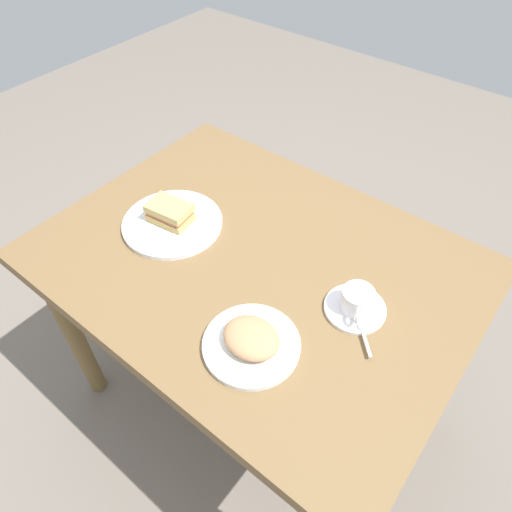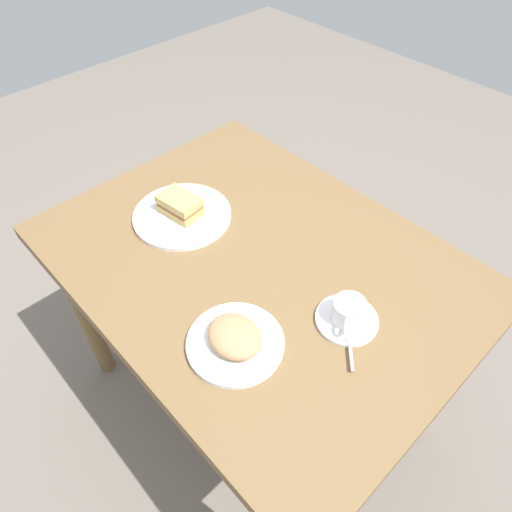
{
  "view_description": "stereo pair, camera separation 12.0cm",
  "coord_description": "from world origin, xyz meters",
  "px_view_note": "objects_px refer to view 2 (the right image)",
  "views": [
    {
      "loc": [
        -0.53,
        0.67,
        1.68
      ],
      "look_at": [
        -0.01,
        0.02,
        0.8
      ],
      "focal_mm": 32.57,
      "sensor_mm": 36.0,
      "label": 1
    },
    {
      "loc": [
        -0.62,
        0.59,
        1.68
      ],
      "look_at": [
        -0.01,
        0.02,
        0.8
      ],
      "focal_mm": 32.57,
      "sensor_mm": 36.0,
      "label": 2
    }
  ],
  "objects_px": {
    "coffee_saucer": "(347,320)",
    "side_plate": "(235,343)",
    "sandwich_front": "(180,205)",
    "sandwich_plate": "(182,215)",
    "dining_table": "(256,281)",
    "coffee_cup": "(349,311)",
    "spoon": "(350,345)"
  },
  "relations": [
    {
      "from": "coffee_saucer",
      "to": "coffee_cup",
      "type": "bearing_deg",
      "value": 119.08
    },
    {
      "from": "coffee_saucer",
      "to": "coffee_cup",
      "type": "distance_m",
      "value": 0.04
    },
    {
      "from": "sandwich_front",
      "to": "dining_table",
      "type": "bearing_deg",
      "value": -171.14
    },
    {
      "from": "dining_table",
      "to": "coffee_cup",
      "type": "height_order",
      "value": "coffee_cup"
    },
    {
      "from": "coffee_cup",
      "to": "sandwich_front",
      "type": "bearing_deg",
      "value": 5.57
    },
    {
      "from": "sandwich_plate",
      "to": "coffee_cup",
      "type": "relative_size",
      "value": 2.91
    },
    {
      "from": "coffee_saucer",
      "to": "spoon",
      "type": "relative_size",
      "value": 1.89
    },
    {
      "from": "sandwich_plate",
      "to": "spoon",
      "type": "distance_m",
      "value": 0.62
    },
    {
      "from": "dining_table",
      "to": "sandwich_plate",
      "type": "bearing_deg",
      "value": 9.53
    },
    {
      "from": "sandwich_front",
      "to": "coffee_saucer",
      "type": "relative_size",
      "value": 0.87
    },
    {
      "from": "sandwich_front",
      "to": "coffee_cup",
      "type": "relative_size",
      "value": 1.33
    },
    {
      "from": "coffee_saucer",
      "to": "spoon",
      "type": "distance_m",
      "value": 0.07
    },
    {
      "from": "coffee_saucer",
      "to": "side_plate",
      "type": "height_order",
      "value": "side_plate"
    },
    {
      "from": "side_plate",
      "to": "spoon",
      "type": "bearing_deg",
      "value": -134.92
    },
    {
      "from": "coffee_saucer",
      "to": "spoon",
      "type": "bearing_deg",
      "value": 133.83
    },
    {
      "from": "dining_table",
      "to": "side_plate",
      "type": "bearing_deg",
      "value": 126.66
    },
    {
      "from": "spoon",
      "to": "side_plate",
      "type": "height_order",
      "value": "spoon"
    },
    {
      "from": "coffee_saucer",
      "to": "sandwich_front",
      "type": "bearing_deg",
      "value": 5.74
    },
    {
      "from": "dining_table",
      "to": "sandwich_front",
      "type": "xyz_separation_m",
      "value": [
        0.27,
        0.04,
        0.14
      ]
    },
    {
      "from": "dining_table",
      "to": "coffee_saucer",
      "type": "relative_size",
      "value": 7.61
    },
    {
      "from": "coffee_saucer",
      "to": "coffee_cup",
      "type": "height_order",
      "value": "coffee_cup"
    },
    {
      "from": "sandwich_plate",
      "to": "side_plate",
      "type": "height_order",
      "value": "same"
    },
    {
      "from": "sandwich_front",
      "to": "side_plate",
      "type": "relative_size",
      "value": 0.58
    },
    {
      "from": "sandwich_plate",
      "to": "side_plate",
      "type": "distance_m",
      "value": 0.47
    },
    {
      "from": "sandwich_plate",
      "to": "sandwich_front",
      "type": "distance_m",
      "value": 0.04
    },
    {
      "from": "side_plate",
      "to": "coffee_saucer",
      "type": "bearing_deg",
      "value": -119.09
    },
    {
      "from": "dining_table",
      "to": "side_plate",
      "type": "relative_size",
      "value": 5.1
    },
    {
      "from": "spoon",
      "to": "dining_table",
      "type": "bearing_deg",
      "value": -6.34
    },
    {
      "from": "sandwich_plate",
      "to": "coffee_saucer",
      "type": "relative_size",
      "value": 1.9
    },
    {
      "from": "dining_table",
      "to": "sandwich_plate",
      "type": "xyz_separation_m",
      "value": [
        0.27,
        0.04,
        0.1
      ]
    },
    {
      "from": "coffee_saucer",
      "to": "side_plate",
      "type": "xyz_separation_m",
      "value": [
        0.13,
        0.24,
        0.0
      ]
    },
    {
      "from": "dining_table",
      "to": "coffee_cup",
      "type": "bearing_deg",
      "value": -177.48
    }
  ]
}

